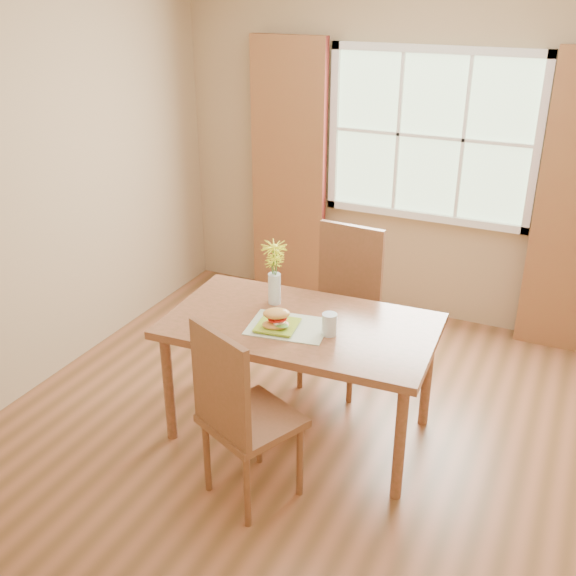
# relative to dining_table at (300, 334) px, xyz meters

# --- Properties ---
(room) EXTENTS (4.24, 3.84, 2.74)m
(room) POSITION_rel_dining_table_xyz_m (0.23, 0.04, 0.66)
(room) COLOR brown
(room) RESTS_ON ground
(window) EXTENTS (1.62, 0.06, 1.32)m
(window) POSITION_rel_dining_table_xyz_m (0.23, 1.91, 0.81)
(window) COLOR #9DBF90
(window) RESTS_ON room
(curtain_left) EXTENTS (0.65, 0.08, 2.20)m
(curtain_left) POSITION_rel_dining_table_xyz_m (-0.92, 1.82, 0.41)
(curtain_left) COLOR maroon
(curtain_left) RESTS_ON room
(dining_table) EXTENTS (1.61, 0.97, 0.77)m
(dining_table) POSITION_rel_dining_table_xyz_m (0.00, 0.00, 0.00)
(dining_table) COLOR brown
(dining_table) RESTS_ON room
(chair_near) EXTENTS (0.59, 0.59, 1.07)m
(chair_near) POSITION_rel_dining_table_xyz_m (-0.04, -0.70, -0.10)
(chair_near) COLOR brown
(chair_near) RESTS_ON room
(chair_far) EXTENTS (0.49, 0.49, 1.11)m
(chair_far) POSITION_rel_dining_table_xyz_m (0.01, 0.72, -0.08)
(chair_far) COLOR brown
(chair_far) RESTS_ON room
(placemat) EXTENTS (0.49, 0.39, 0.01)m
(placemat) POSITION_rel_dining_table_xyz_m (-0.04, -0.08, 0.08)
(placemat) COLOR beige
(placemat) RESTS_ON dining_table
(plate) EXTENTS (0.26, 0.26, 0.01)m
(plate) POSITION_rel_dining_table_xyz_m (-0.09, -0.12, 0.09)
(plate) COLOR #90B62D
(plate) RESTS_ON placemat
(croissant_sandwich) EXTENTS (0.19, 0.17, 0.12)m
(croissant_sandwich) POSITION_rel_dining_table_xyz_m (-0.08, -0.15, 0.15)
(croissant_sandwich) COLOR #EFA451
(croissant_sandwich) RESTS_ON plate
(water_glass) EXTENTS (0.09, 0.09, 0.13)m
(water_glass) POSITION_rel_dining_table_xyz_m (0.21, -0.06, 0.14)
(water_glass) COLOR silver
(water_glass) RESTS_ON dining_table
(flower_vase) EXTENTS (0.16, 0.16, 0.40)m
(flower_vase) POSITION_rel_dining_table_xyz_m (-0.25, 0.17, 0.33)
(flower_vase) COLOR silver
(flower_vase) RESTS_ON dining_table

